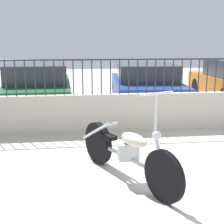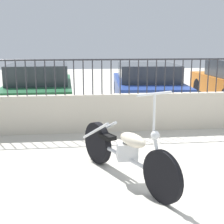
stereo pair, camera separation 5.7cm
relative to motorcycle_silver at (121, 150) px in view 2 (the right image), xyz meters
The scene contains 5 objects.
low_wall 2.86m from the motorcycle_silver, 58.00° to the left, with size 10.84×0.18×0.82m.
fence_railing 3.01m from the motorcycle_silver, 58.00° to the left, with size 10.84×0.04×0.76m.
motorcycle_silver is the anchor object (origin of this frame).
car_green 5.06m from the motorcycle_silver, 108.84° to the left, with size 1.87×4.14×1.34m.
car_blue 5.15m from the motorcycle_silver, 73.21° to the left, with size 2.19×4.44×1.31m.
Camera 2 is at (-2.14, -3.74, 1.90)m, focal length 50.00 mm.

